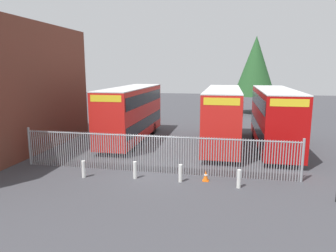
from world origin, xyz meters
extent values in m
plane|color=#3D3D42|center=(0.00, 8.00, 0.00)|extent=(100.00, 100.00, 0.00)
cylinder|color=gray|center=(-7.97, 0.00, 1.10)|extent=(0.06, 0.06, 2.20)
cylinder|color=gray|center=(-7.83, 0.00, 1.10)|extent=(0.06, 0.06, 2.20)
cylinder|color=gray|center=(-7.69, 0.00, 1.10)|extent=(0.06, 0.06, 2.20)
cylinder|color=gray|center=(-7.55, 0.00, 1.10)|extent=(0.06, 0.06, 2.20)
cylinder|color=gray|center=(-7.41, 0.00, 1.10)|extent=(0.06, 0.06, 2.20)
cylinder|color=gray|center=(-7.27, 0.00, 1.10)|extent=(0.06, 0.06, 2.20)
cylinder|color=gray|center=(-7.13, 0.00, 1.10)|extent=(0.06, 0.06, 2.20)
cylinder|color=gray|center=(-6.99, 0.00, 1.10)|extent=(0.06, 0.06, 2.20)
cylinder|color=gray|center=(-6.85, 0.00, 1.10)|extent=(0.06, 0.06, 2.20)
cylinder|color=gray|center=(-6.71, 0.00, 1.10)|extent=(0.06, 0.06, 2.20)
cylinder|color=gray|center=(-6.57, 0.00, 1.10)|extent=(0.06, 0.06, 2.20)
cylinder|color=gray|center=(-6.43, 0.00, 1.10)|extent=(0.06, 0.06, 2.20)
cylinder|color=gray|center=(-6.29, 0.00, 1.10)|extent=(0.06, 0.06, 2.20)
cylinder|color=gray|center=(-6.15, 0.00, 1.10)|extent=(0.06, 0.06, 2.20)
cylinder|color=gray|center=(-6.01, 0.00, 1.10)|extent=(0.06, 0.06, 2.20)
cylinder|color=gray|center=(-5.87, 0.00, 1.10)|extent=(0.06, 0.06, 2.20)
cylinder|color=gray|center=(-5.73, 0.00, 1.10)|extent=(0.06, 0.06, 2.20)
cylinder|color=gray|center=(-5.59, 0.00, 1.10)|extent=(0.06, 0.06, 2.20)
cylinder|color=gray|center=(-5.45, 0.00, 1.10)|extent=(0.06, 0.06, 2.20)
cylinder|color=gray|center=(-5.31, 0.00, 1.10)|extent=(0.06, 0.06, 2.20)
cylinder|color=gray|center=(-5.17, 0.00, 1.10)|extent=(0.06, 0.06, 2.20)
cylinder|color=gray|center=(-5.03, 0.00, 1.10)|extent=(0.06, 0.06, 2.20)
cylinder|color=gray|center=(-4.89, 0.00, 1.10)|extent=(0.06, 0.06, 2.20)
cylinder|color=gray|center=(-4.76, 0.00, 1.10)|extent=(0.06, 0.06, 2.20)
cylinder|color=gray|center=(-4.62, 0.00, 1.10)|extent=(0.06, 0.06, 2.20)
cylinder|color=gray|center=(-4.48, 0.00, 1.10)|extent=(0.06, 0.06, 2.20)
cylinder|color=gray|center=(-4.34, 0.00, 1.10)|extent=(0.06, 0.06, 2.20)
cylinder|color=gray|center=(-4.20, 0.00, 1.10)|extent=(0.06, 0.06, 2.20)
cylinder|color=gray|center=(-4.06, 0.00, 1.10)|extent=(0.06, 0.06, 2.20)
cylinder|color=gray|center=(-3.92, 0.00, 1.10)|extent=(0.06, 0.06, 2.20)
cylinder|color=gray|center=(-3.78, 0.00, 1.10)|extent=(0.06, 0.06, 2.20)
cylinder|color=gray|center=(-3.64, 0.00, 1.10)|extent=(0.06, 0.06, 2.20)
cylinder|color=gray|center=(-3.50, 0.00, 1.10)|extent=(0.06, 0.06, 2.20)
cylinder|color=gray|center=(-3.36, 0.00, 1.10)|extent=(0.06, 0.06, 2.20)
cylinder|color=gray|center=(-3.22, 0.00, 1.10)|extent=(0.06, 0.06, 2.20)
cylinder|color=gray|center=(-3.08, 0.00, 1.10)|extent=(0.06, 0.06, 2.20)
cylinder|color=gray|center=(-2.94, 0.00, 1.10)|extent=(0.06, 0.06, 2.20)
cylinder|color=gray|center=(-2.80, 0.00, 1.10)|extent=(0.06, 0.06, 2.20)
cylinder|color=gray|center=(-2.66, 0.00, 1.10)|extent=(0.06, 0.06, 2.20)
cylinder|color=gray|center=(-2.52, 0.00, 1.10)|extent=(0.06, 0.06, 2.20)
cylinder|color=gray|center=(-2.38, 0.00, 1.10)|extent=(0.06, 0.06, 2.20)
cylinder|color=gray|center=(-2.24, 0.00, 1.10)|extent=(0.06, 0.06, 2.20)
cylinder|color=gray|center=(-2.10, 0.00, 1.10)|extent=(0.06, 0.06, 2.20)
cylinder|color=gray|center=(-1.96, 0.00, 1.10)|extent=(0.06, 0.06, 2.20)
cylinder|color=gray|center=(-1.82, 0.00, 1.10)|extent=(0.06, 0.06, 2.20)
cylinder|color=gray|center=(-1.68, 0.00, 1.10)|extent=(0.06, 0.06, 2.20)
cylinder|color=gray|center=(-1.54, 0.00, 1.10)|extent=(0.06, 0.06, 2.20)
cylinder|color=gray|center=(-1.40, 0.00, 1.10)|extent=(0.06, 0.06, 2.20)
cylinder|color=gray|center=(-1.26, 0.00, 1.10)|extent=(0.06, 0.06, 2.20)
cylinder|color=gray|center=(-1.12, 0.00, 1.10)|extent=(0.06, 0.06, 2.20)
cylinder|color=gray|center=(-0.98, 0.00, 1.10)|extent=(0.06, 0.06, 2.20)
cylinder|color=gray|center=(-0.84, 0.00, 1.10)|extent=(0.06, 0.06, 2.20)
cylinder|color=gray|center=(-0.70, 0.00, 1.10)|extent=(0.06, 0.06, 2.20)
cylinder|color=gray|center=(-0.56, 0.00, 1.10)|extent=(0.06, 0.06, 2.20)
cylinder|color=gray|center=(-0.42, 0.00, 1.10)|extent=(0.06, 0.06, 2.20)
cylinder|color=gray|center=(-0.28, 0.00, 1.10)|extent=(0.06, 0.06, 2.20)
cylinder|color=gray|center=(-0.14, 0.00, 1.10)|extent=(0.06, 0.06, 2.20)
cylinder|color=gray|center=(0.00, 0.00, 1.10)|extent=(0.06, 0.06, 2.20)
cylinder|color=gray|center=(0.14, 0.00, 1.10)|extent=(0.06, 0.06, 2.20)
cylinder|color=gray|center=(0.28, 0.00, 1.10)|extent=(0.06, 0.06, 2.20)
cylinder|color=gray|center=(0.42, 0.00, 1.10)|extent=(0.06, 0.06, 2.20)
cylinder|color=gray|center=(0.56, 0.00, 1.10)|extent=(0.06, 0.06, 2.20)
cylinder|color=gray|center=(0.70, 0.00, 1.10)|extent=(0.06, 0.06, 2.20)
cylinder|color=gray|center=(0.84, 0.00, 1.10)|extent=(0.06, 0.06, 2.20)
cylinder|color=gray|center=(0.98, 0.00, 1.10)|extent=(0.06, 0.06, 2.20)
cylinder|color=gray|center=(1.12, 0.00, 1.10)|extent=(0.06, 0.06, 2.20)
cylinder|color=gray|center=(1.26, 0.00, 1.10)|extent=(0.06, 0.06, 2.20)
cylinder|color=gray|center=(1.40, 0.00, 1.10)|extent=(0.06, 0.06, 2.20)
cylinder|color=gray|center=(1.54, 0.00, 1.10)|extent=(0.06, 0.06, 2.20)
cylinder|color=gray|center=(1.68, 0.00, 1.10)|extent=(0.06, 0.06, 2.20)
cylinder|color=gray|center=(1.82, 0.00, 1.10)|extent=(0.06, 0.06, 2.20)
cylinder|color=gray|center=(1.96, 0.00, 1.10)|extent=(0.06, 0.06, 2.20)
cylinder|color=gray|center=(2.10, 0.00, 1.10)|extent=(0.06, 0.06, 2.20)
cylinder|color=gray|center=(2.23, 0.00, 1.10)|extent=(0.06, 0.06, 2.20)
cylinder|color=gray|center=(2.37, 0.00, 1.10)|extent=(0.06, 0.06, 2.20)
cylinder|color=gray|center=(2.51, 0.00, 1.10)|extent=(0.06, 0.06, 2.20)
cylinder|color=gray|center=(2.65, 0.00, 1.10)|extent=(0.06, 0.06, 2.20)
cylinder|color=gray|center=(2.79, 0.00, 1.10)|extent=(0.06, 0.06, 2.20)
cylinder|color=gray|center=(2.93, 0.00, 1.10)|extent=(0.06, 0.06, 2.20)
cylinder|color=gray|center=(3.07, 0.00, 1.10)|extent=(0.06, 0.06, 2.20)
cylinder|color=gray|center=(3.21, 0.00, 1.10)|extent=(0.06, 0.06, 2.20)
cylinder|color=gray|center=(3.35, 0.00, 1.10)|extent=(0.06, 0.06, 2.20)
cylinder|color=gray|center=(3.49, 0.00, 1.10)|extent=(0.06, 0.06, 2.20)
cylinder|color=gray|center=(3.63, 0.00, 1.10)|extent=(0.06, 0.06, 2.20)
cylinder|color=gray|center=(3.77, 0.00, 1.10)|extent=(0.06, 0.06, 2.20)
cylinder|color=gray|center=(3.91, 0.00, 1.10)|extent=(0.06, 0.06, 2.20)
cylinder|color=gray|center=(4.05, 0.00, 1.10)|extent=(0.06, 0.06, 2.20)
cylinder|color=gray|center=(4.19, 0.00, 1.10)|extent=(0.06, 0.06, 2.20)
cylinder|color=gray|center=(4.33, 0.00, 1.10)|extent=(0.06, 0.06, 2.20)
cylinder|color=gray|center=(4.47, 0.00, 1.10)|extent=(0.06, 0.06, 2.20)
cylinder|color=gray|center=(4.61, 0.00, 1.10)|extent=(0.06, 0.06, 2.20)
cylinder|color=gray|center=(4.75, 0.00, 1.10)|extent=(0.06, 0.06, 2.20)
cylinder|color=gray|center=(4.89, 0.00, 1.10)|extent=(0.06, 0.06, 2.20)
cylinder|color=gray|center=(5.03, 0.00, 1.10)|extent=(0.06, 0.06, 2.20)
cylinder|color=gray|center=(5.17, 0.00, 1.10)|extent=(0.06, 0.06, 2.20)
cylinder|color=gray|center=(5.31, 0.00, 1.10)|extent=(0.06, 0.06, 2.20)
cylinder|color=gray|center=(5.45, 0.00, 1.10)|extent=(0.06, 0.06, 2.20)
cylinder|color=gray|center=(5.59, 0.00, 1.10)|extent=(0.06, 0.06, 2.20)
cylinder|color=gray|center=(5.73, 0.00, 1.10)|extent=(0.06, 0.06, 2.20)
cylinder|color=gray|center=(5.87, 0.00, 1.10)|extent=(0.06, 0.06, 2.20)
cylinder|color=gray|center=(6.01, 0.00, 1.10)|extent=(0.06, 0.06, 2.20)
cylinder|color=gray|center=(6.15, 0.00, 1.10)|extent=(0.06, 0.06, 2.20)
cylinder|color=gray|center=(6.29, 0.00, 1.10)|extent=(0.06, 0.06, 2.20)
cylinder|color=gray|center=(6.43, 0.00, 1.10)|extent=(0.06, 0.06, 2.20)
cylinder|color=gray|center=(6.57, 0.00, 1.10)|extent=(0.06, 0.06, 2.20)
cylinder|color=gray|center=(6.71, 0.00, 1.10)|extent=(0.06, 0.06, 2.20)
cylinder|color=gray|center=(6.85, 0.00, 1.10)|extent=(0.06, 0.06, 2.20)
cylinder|color=gray|center=(6.99, 0.00, 1.10)|extent=(0.06, 0.06, 2.20)
cylinder|color=gray|center=(7.13, 0.00, 1.10)|extent=(0.06, 0.06, 2.20)
cylinder|color=gray|center=(7.27, 0.00, 1.10)|extent=(0.06, 0.06, 2.20)
cylinder|color=gray|center=(7.41, 0.00, 1.10)|extent=(0.06, 0.06, 2.20)
cylinder|color=gray|center=(7.55, 0.00, 1.10)|extent=(0.06, 0.06, 2.20)
cylinder|color=gray|center=(7.69, 0.00, 1.10)|extent=(0.06, 0.06, 2.20)
cylinder|color=gray|center=(7.83, 0.00, 1.10)|extent=(0.06, 0.06, 2.20)
cylinder|color=gray|center=(7.97, 0.00, 1.10)|extent=(0.06, 0.06, 2.20)
cylinder|color=gray|center=(0.00, 0.00, 2.12)|extent=(15.94, 0.07, 0.07)
cylinder|color=gray|center=(-7.97, 0.00, 1.18)|extent=(0.14, 0.14, 2.35)
cylinder|color=gray|center=(7.97, 0.00, 1.18)|extent=(0.14, 0.14, 2.35)
cube|color=red|center=(3.65, 7.18, 2.35)|extent=(2.50, 10.80, 4.00)
cube|color=black|center=(3.65, 7.18, 1.55)|extent=(2.54, 10.37, 0.90)
cube|color=black|center=(3.65, 7.18, 3.55)|extent=(2.54, 10.37, 0.90)
cube|color=yellow|center=(3.65, 1.83, 4.00)|extent=(2.12, 0.12, 0.44)
cube|color=silver|center=(3.65, 7.18, 4.38)|extent=(2.50, 10.80, 0.08)
cylinder|color=black|center=(2.55, 3.83, 0.52)|extent=(0.30, 1.04, 1.04)
cylinder|color=black|center=(4.75, 3.83, 0.52)|extent=(0.30, 1.04, 1.04)
cylinder|color=black|center=(2.55, 10.15, 0.52)|extent=(0.30, 1.04, 1.04)
cylinder|color=black|center=(4.75, 10.15, 0.52)|extent=(0.30, 1.04, 1.04)
cube|color=red|center=(-3.77, 7.63, 2.35)|extent=(2.50, 10.80, 4.00)
cube|color=black|center=(-3.77, 7.63, 1.55)|extent=(2.54, 10.37, 0.90)
cube|color=black|center=(-3.77, 7.63, 3.55)|extent=(2.54, 10.37, 0.90)
cube|color=yellow|center=(-3.77, 2.28, 4.00)|extent=(2.12, 0.12, 0.44)
cube|color=silver|center=(-3.77, 7.63, 4.38)|extent=(2.50, 10.80, 0.08)
cylinder|color=black|center=(-4.87, 4.28, 0.52)|extent=(0.30, 1.04, 1.04)
cylinder|color=black|center=(-2.67, 4.28, 0.52)|extent=(0.30, 1.04, 1.04)
cylinder|color=black|center=(-4.87, 10.60, 0.52)|extent=(0.30, 1.04, 1.04)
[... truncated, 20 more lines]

